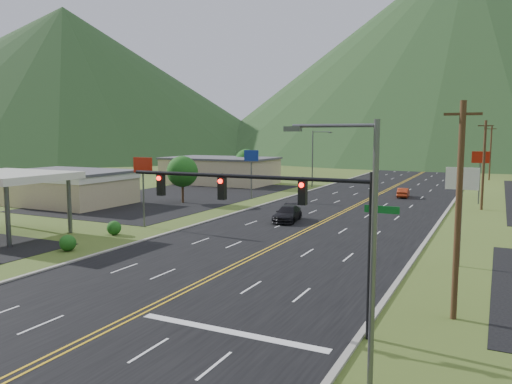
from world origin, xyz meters
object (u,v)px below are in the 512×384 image
at_px(streetlight_west, 314,155).
at_px(gas_canopy, 5,178).
at_px(streetlight_east, 364,236).
at_px(traffic_signal, 281,207).
at_px(car_red_far, 403,193).
at_px(car_dark_mid, 287,214).

xyz_separation_m(streetlight_west, gas_canopy, (-10.32, -48.00, -0.31)).
bearing_deg(streetlight_east, traffic_signal, 139.61).
bearing_deg(gas_canopy, streetlight_east, -19.88).
relative_size(streetlight_west, car_red_far, 2.34).
bearing_deg(car_red_far, traffic_signal, 88.94).
bearing_deg(streetlight_east, car_red_far, 98.17).
height_order(traffic_signal, gas_canopy, traffic_signal).
bearing_deg(car_red_far, streetlight_west, -31.28).
relative_size(traffic_signal, car_dark_mid, 2.57).
distance_m(traffic_signal, car_red_far, 48.52).
distance_m(streetlight_west, car_red_far, 17.82).
bearing_deg(streetlight_west, car_dark_mid, -75.05).
relative_size(streetlight_east, car_red_far, 2.34).
xyz_separation_m(traffic_signal, gas_canopy, (-28.48, 8.00, -0.46)).
xyz_separation_m(traffic_signal, streetlight_east, (4.70, -4.00, -0.15)).
xyz_separation_m(traffic_signal, car_red_far, (-2.80, 48.21, -4.70)).
bearing_deg(car_red_far, streetlight_east, 93.78).
height_order(gas_canopy, car_dark_mid, gas_canopy).
xyz_separation_m(streetlight_east, car_dark_mid, (-14.41, 28.36, -4.44)).
xyz_separation_m(streetlight_east, streetlight_west, (-22.86, 60.00, 0.00)).
relative_size(traffic_signal, car_red_far, 3.40).
bearing_deg(streetlight_west, streetlight_east, -69.14).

